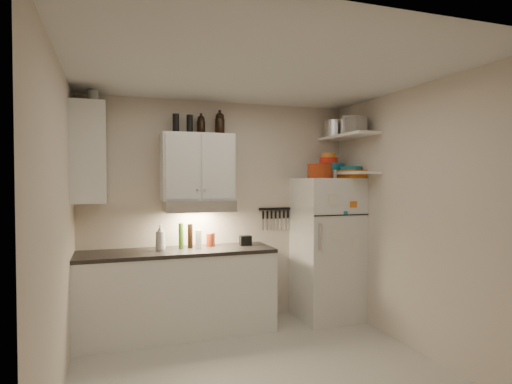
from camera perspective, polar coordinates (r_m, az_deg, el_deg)
name	(u,v)px	position (r m, az deg, el deg)	size (l,w,h in m)	color
floor	(262,375)	(4.03, 0.86, -23.19)	(3.20, 3.00, 0.02)	beige
ceiling	(263,71)	(3.77, 0.88, 15.88)	(3.20, 3.00, 0.02)	silver
back_wall	(220,212)	(5.12, -4.88, -2.64)	(3.20, 0.02, 2.60)	beige
left_wall	(57,232)	(3.48, -25.03, -4.83)	(0.02, 3.00, 2.60)	beige
right_wall	(417,219)	(4.48, 20.65, -3.35)	(0.02, 3.00, 2.60)	beige
base_cabinet	(178,294)	(4.85, -10.41, -13.21)	(2.10, 0.60, 0.88)	white
countertop	(177,252)	(4.76, -10.44, -7.84)	(2.10, 0.62, 0.04)	#272321
upper_cabinet	(197,167)	(4.87, -7.82, 3.32)	(0.80, 0.33, 0.75)	white
side_cabinet	(89,153)	(4.65, -21.40, 4.84)	(0.33, 0.55, 1.00)	white
range_hood	(199,206)	(4.81, -7.65, -1.84)	(0.76, 0.46, 0.12)	silver
fridge	(327,248)	(5.30, 9.44, -7.41)	(0.70, 0.68, 1.70)	white
shelf_hi	(348,136)	(5.24, 12.16, 7.29)	(0.30, 0.95, 0.03)	white
shelf_lo	(348,173)	(5.21, 12.13, 2.47)	(0.30, 0.95, 0.03)	white
knife_strip	(275,209)	(5.30, 2.55, -2.26)	(0.42, 0.02, 0.03)	black
dutch_oven	(320,171)	(5.01, 8.50, 2.79)	(0.29, 0.29, 0.17)	maroon
book_stack	(352,174)	(5.15, 12.67, 2.33)	(0.22, 0.28, 0.09)	orange
spice_jar	(334,174)	(5.12, 10.41, 2.36)	(0.06, 0.06, 0.10)	silver
stock_pot	(335,129)	(5.51, 10.50, 8.26)	(0.29, 0.29, 0.21)	silver
tin_a	(351,125)	(5.14, 12.49, 8.69)	(0.20, 0.18, 0.20)	#AAAAAD
tin_b	(356,125)	(5.01, 13.23, 8.70)	(0.17, 0.17, 0.17)	#AAAAAD
bowl_teal	(332,168)	(5.42, 10.16, 3.21)	(0.28, 0.28, 0.11)	#19708A
bowl_orange	(329,160)	(5.39, 9.66, 4.18)	(0.23, 0.23, 0.07)	red
bowl_yellow	(329,155)	(5.40, 9.67, 4.84)	(0.18, 0.18, 0.06)	orange
plates	(351,169)	(5.24, 12.54, 2.99)	(0.26, 0.26, 0.07)	#19708A
growler_a	(201,125)	(4.99, -7.34, 8.89)	(0.09, 0.09, 0.22)	black
growler_b	(220,124)	(5.02, -4.86, 9.09)	(0.11, 0.11, 0.27)	black
thermos_a	(190,124)	(4.90, -8.83, 8.92)	(0.07, 0.07, 0.21)	black
thermos_b	(176,123)	(4.87, -10.64, 8.97)	(0.07, 0.07, 0.21)	black
side_jar	(93,97)	(4.74, -20.91, 11.72)	(0.11, 0.11, 0.14)	silver
soap_bottle	(160,236)	(4.72, -12.63, -5.72)	(0.12, 0.12, 0.32)	white
pepper_mill	(213,239)	(4.95, -5.79, -6.32)	(0.05, 0.05, 0.15)	brown
oil_bottle	(181,236)	(4.81, -9.97, -5.79)	(0.05, 0.05, 0.28)	#386719
vinegar_bottle	(190,236)	(4.83, -8.76, -5.82)	(0.06, 0.06, 0.27)	black
clear_bottle	(199,239)	(4.82, -7.67, -6.24)	(0.07, 0.07, 0.20)	silver
red_jar	(210,240)	(4.93, -6.21, -6.39)	(0.07, 0.07, 0.15)	maroon
caddy	(245,241)	(4.99, -1.42, -6.49)	(0.13, 0.09, 0.11)	black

